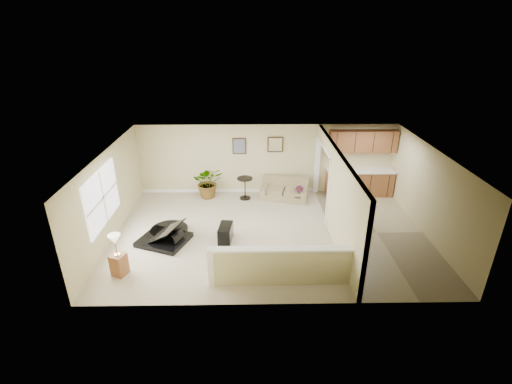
{
  "coord_description": "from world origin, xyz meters",
  "views": [
    {
      "loc": [
        -0.58,
        -9.38,
        5.6
      ],
      "look_at": [
        -0.41,
        0.4,
        1.16
      ],
      "focal_mm": 26.0,
      "sensor_mm": 36.0,
      "label": 1
    }
  ],
  "objects_px": {
    "accent_table": "(245,185)",
    "lamp_stand": "(118,258)",
    "piano": "(162,224)",
    "small_plant": "(299,196)",
    "palm_plant": "(208,182)",
    "piano_bench": "(226,233)",
    "loveseat": "(284,188)"
  },
  "relations": [
    {
      "from": "piano",
      "to": "lamp_stand",
      "type": "xyz_separation_m",
      "value": [
        -0.73,
        -1.58,
        -0.04
      ]
    },
    {
      "from": "accent_table",
      "to": "small_plant",
      "type": "xyz_separation_m",
      "value": [
        1.83,
        -0.35,
        -0.24
      ]
    },
    {
      "from": "piano_bench",
      "to": "accent_table",
      "type": "relative_size",
      "value": 0.88
    },
    {
      "from": "piano",
      "to": "small_plant",
      "type": "distance_m",
      "value": 4.76
    },
    {
      "from": "piano_bench",
      "to": "loveseat",
      "type": "height_order",
      "value": "loveseat"
    },
    {
      "from": "accent_table",
      "to": "small_plant",
      "type": "bearing_deg",
      "value": -10.78
    },
    {
      "from": "piano",
      "to": "accent_table",
      "type": "relative_size",
      "value": 2.32
    },
    {
      "from": "accent_table",
      "to": "lamp_stand",
      "type": "xyz_separation_m",
      "value": [
        -3.02,
        -4.28,
        -0.03
      ]
    },
    {
      "from": "piano_bench",
      "to": "loveseat",
      "type": "relative_size",
      "value": 0.38
    },
    {
      "from": "piano_bench",
      "to": "loveseat",
      "type": "bearing_deg",
      "value": 56.18
    },
    {
      "from": "piano_bench",
      "to": "small_plant",
      "type": "bearing_deg",
      "value": 45.58
    },
    {
      "from": "loveseat",
      "to": "small_plant",
      "type": "bearing_deg",
      "value": -30.25
    },
    {
      "from": "piano",
      "to": "piano_bench",
      "type": "xyz_separation_m",
      "value": [
        1.77,
        -0.05,
        -0.28
      ]
    },
    {
      "from": "small_plant",
      "to": "piano",
      "type": "bearing_deg",
      "value": -150.31
    },
    {
      "from": "accent_table",
      "to": "palm_plant",
      "type": "height_order",
      "value": "palm_plant"
    },
    {
      "from": "piano",
      "to": "palm_plant",
      "type": "xyz_separation_m",
      "value": [
        1.01,
        2.86,
        0.05
      ]
    },
    {
      "from": "lamp_stand",
      "to": "piano",
      "type": "bearing_deg",
      "value": 65.29
    },
    {
      "from": "palm_plant",
      "to": "lamp_stand",
      "type": "relative_size",
      "value": 1.05
    },
    {
      "from": "loveseat",
      "to": "lamp_stand",
      "type": "height_order",
      "value": "lamp_stand"
    },
    {
      "from": "loveseat",
      "to": "accent_table",
      "type": "xyz_separation_m",
      "value": [
        -1.38,
        -0.08,
        0.15
      ]
    },
    {
      "from": "piano_bench",
      "to": "accent_table",
      "type": "distance_m",
      "value": 2.81
    },
    {
      "from": "piano_bench",
      "to": "loveseat",
      "type": "distance_m",
      "value": 3.41
    },
    {
      "from": "piano_bench",
      "to": "lamp_stand",
      "type": "bearing_deg",
      "value": -148.49
    },
    {
      "from": "piano_bench",
      "to": "palm_plant",
      "type": "height_order",
      "value": "palm_plant"
    },
    {
      "from": "accent_table",
      "to": "small_plant",
      "type": "distance_m",
      "value": 1.88
    },
    {
      "from": "small_plant",
      "to": "accent_table",
      "type": "bearing_deg",
      "value": 169.22
    },
    {
      "from": "small_plant",
      "to": "loveseat",
      "type": "bearing_deg",
      "value": 136.86
    },
    {
      "from": "piano_bench",
      "to": "small_plant",
      "type": "xyz_separation_m",
      "value": [
        2.36,
        2.4,
        0.03
      ]
    },
    {
      "from": "loveseat",
      "to": "palm_plant",
      "type": "bearing_deg",
      "value": -168.83
    },
    {
      "from": "palm_plant",
      "to": "piano",
      "type": "bearing_deg",
      "value": -109.39
    },
    {
      "from": "piano",
      "to": "loveseat",
      "type": "height_order",
      "value": "piano"
    },
    {
      "from": "piano",
      "to": "piano_bench",
      "type": "height_order",
      "value": "piano"
    }
  ]
}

